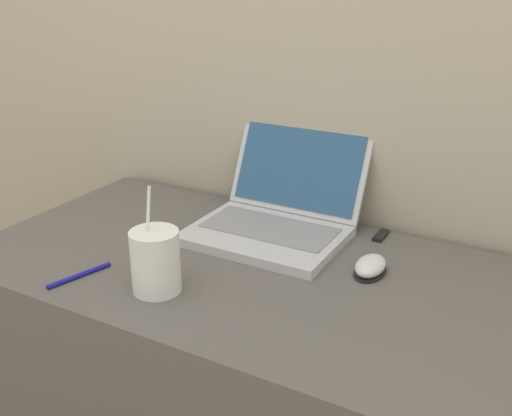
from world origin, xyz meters
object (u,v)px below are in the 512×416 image
at_px(laptop, 280,205).
at_px(usb_stick, 381,235).
at_px(pen, 79,275).
at_px(drink_cup, 155,260).
at_px(computer_mouse, 370,267).

relative_size(laptop, usb_stick, 5.78).
bearing_deg(pen, drink_cup, 12.11).
xyz_separation_m(laptop, computer_mouse, (0.24, -0.10, -0.04)).
distance_m(laptop, usb_stick, 0.23).
distance_m(laptop, drink_cup, 0.35).
bearing_deg(drink_cup, computer_mouse, 38.36).
relative_size(laptop, computer_mouse, 3.71).
bearing_deg(drink_cup, pen, -167.89).
bearing_deg(usb_stick, pen, -134.06).
height_order(drink_cup, computer_mouse, drink_cup).
bearing_deg(drink_cup, usb_stick, 56.18).
bearing_deg(laptop, drink_cup, -101.14).
bearing_deg(laptop, pen, -120.54).
relative_size(drink_cup, computer_mouse, 2.05).
height_order(laptop, usb_stick, laptop).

